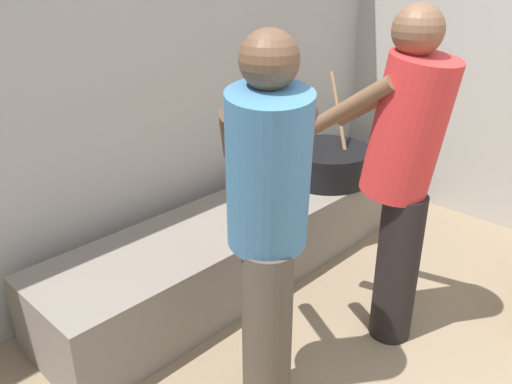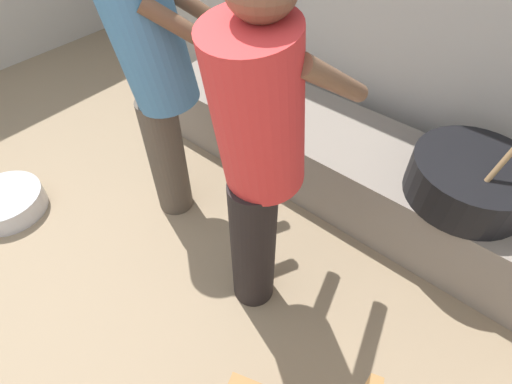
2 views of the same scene
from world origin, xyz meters
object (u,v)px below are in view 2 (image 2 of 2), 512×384
object	(u,v)px
cooking_pot_main	(470,180)
cook_in_red_shirt	(259,153)
cook_in_blue_shirt	(157,76)
metal_mixing_bowl	(7,203)

from	to	relation	value
cooking_pot_main	cook_in_red_shirt	distance (m)	1.09
cooking_pot_main	cook_in_blue_shirt	size ratio (longest dim) A/B	0.43
cooking_pot_main	cook_in_red_shirt	xyz separation A→B (m)	(-0.60, -0.83, 0.38)
cooking_pot_main	cook_in_red_shirt	world-z (taller)	cook_in_red_shirt
cook_in_red_shirt	metal_mixing_bowl	xyz separation A→B (m)	(-1.47, -0.56, -0.83)
cook_in_blue_shirt	metal_mixing_bowl	distance (m)	1.30
cook_in_red_shirt	cook_in_blue_shirt	bearing A→B (deg)	169.10
metal_mixing_bowl	cook_in_red_shirt	bearing A→B (deg)	21.03
cooking_pot_main	cook_in_red_shirt	bearing A→B (deg)	-125.70
cook_in_blue_shirt	cooking_pot_main	bearing A→B (deg)	27.72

